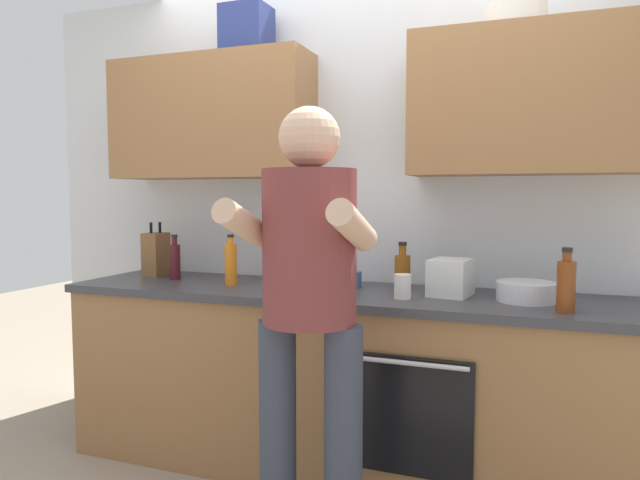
{
  "coord_description": "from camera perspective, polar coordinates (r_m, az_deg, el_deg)",
  "views": [
    {
      "loc": [
        0.82,
        -2.58,
        1.36
      ],
      "look_at": [
        -0.1,
        -0.1,
        1.15
      ],
      "focal_mm": 32.02,
      "sensor_mm": 36.0,
      "label": 1
    }
  ],
  "objects": [
    {
      "name": "cup_tea",
      "position": [
        2.85,
        3.36,
        -3.94
      ],
      "size": [
        0.08,
        0.08,
        0.08
      ],
      "primitive_type": "cylinder",
      "color": "#33598C",
      "rests_on": "counter"
    },
    {
      "name": "bottle_wine",
      "position": [
        3.2,
        -14.3,
        -2.0
      ],
      "size": [
        0.06,
        0.06,
        0.24
      ],
      "color": "#471419",
      "rests_on": "counter"
    },
    {
      "name": "counter",
      "position": [
        2.85,
        2.7,
        -14.04
      ],
      "size": [
        2.84,
        0.67,
        0.9
      ],
      "color": "olive",
      "rests_on": "ground"
    },
    {
      "name": "bottle_syrup",
      "position": [
        2.8,
        8.23,
        -3.02
      ],
      "size": [
        0.08,
        0.08,
        0.23
      ],
      "color": "#8C4C14",
      "rests_on": "counter"
    },
    {
      "name": "ground_plane",
      "position": [
        3.03,
        2.64,
        -22.15
      ],
      "size": [
        12.0,
        12.0,
        0.0
      ],
      "primitive_type": "plane",
      "color": "gray"
    },
    {
      "name": "bottle_juice",
      "position": [
        2.93,
        -8.91,
        -2.31
      ],
      "size": [
        0.06,
        0.06,
        0.26
      ],
      "color": "orange",
      "rests_on": "counter"
    },
    {
      "name": "cup_coffee",
      "position": [
        2.56,
        8.26,
        -4.62
      ],
      "size": [
        0.08,
        0.08,
        0.11
      ],
      "primitive_type": "cylinder",
      "color": "white",
      "rests_on": "counter"
    },
    {
      "name": "knife_block",
      "position": [
        3.35,
        -16.06,
        -1.39
      ],
      "size": [
        0.1,
        0.14,
        0.31
      ],
      "color": "brown",
      "rests_on": "counter"
    },
    {
      "name": "bottle_vinegar",
      "position": [
        2.43,
        23.38,
        -4.13
      ],
      "size": [
        0.07,
        0.07,
        0.26
      ],
      "color": "brown",
      "rests_on": "counter"
    },
    {
      "name": "person_standing",
      "position": [
        2.07,
        -1.1,
        -5.74
      ],
      "size": [
        0.49,
        0.45,
        1.67
      ],
      "color": "#383D4C",
      "rests_on": "ground"
    },
    {
      "name": "bottle_hotsauce",
      "position": [
        3.07,
        -4.77,
        -2.12
      ],
      "size": [
        0.06,
        0.06,
        0.25
      ],
      "color": "red",
      "rests_on": "counter"
    },
    {
      "name": "back_wall_unit",
      "position": [
        2.97,
        4.35,
        7.1
      ],
      "size": [
        4.0,
        0.38,
        2.5
      ],
      "color": "silver",
      "rests_on": "ground"
    },
    {
      "name": "mixing_bowl",
      "position": [
        2.63,
        19.93,
        -4.87
      ],
      "size": [
        0.25,
        0.25,
        0.08
      ],
      "primitive_type": "cylinder",
      "color": "silver",
      "rests_on": "counter"
    },
    {
      "name": "grocery_bag_produce",
      "position": [
        2.68,
        12.94,
        -3.65
      ],
      "size": [
        0.2,
        0.24,
        0.17
      ],
      "primitive_type": "cube",
      "rotation": [
        0.0,
        0.0,
        -0.16
      ],
      "color": "silver",
      "rests_on": "counter"
    },
    {
      "name": "cup_stoneware",
      "position": [
        2.83,
        -1.21,
        -3.85
      ],
      "size": [
        0.09,
        0.09,
        0.1
      ],
      "primitive_type": "cylinder",
      "color": "slate",
      "rests_on": "counter"
    }
  ]
}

